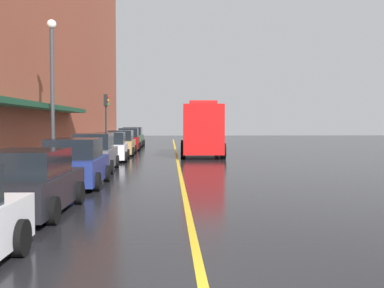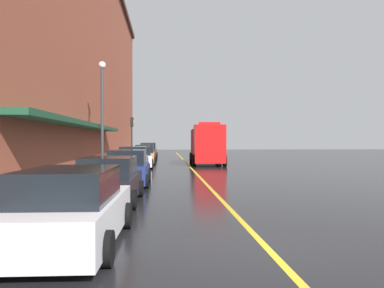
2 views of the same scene
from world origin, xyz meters
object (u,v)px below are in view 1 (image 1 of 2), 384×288
object	(u,v)px
parking_meter_1	(82,145)
parked_car_1	(29,184)
parked_car_3	(95,154)
traffic_light_near	(106,112)
fire_truck	(201,130)
street_lamp_left	(52,78)
parked_car_4	(111,148)
parked_car_6	(129,140)
parked_car_5	(121,144)
parked_car_7	(133,138)
parking_meter_0	(100,141)
parked_car_2	(75,164)

from	to	relation	value
parking_meter_1	parked_car_1	bearing A→B (deg)	-84.59
parked_car_3	traffic_light_near	xyz separation A→B (m)	(-1.27, 13.56, 2.32)
fire_truck	street_lamp_left	size ratio (longest dim) A/B	1.15
parked_car_4	parked_car_6	size ratio (longest dim) A/B	0.92
parked_car_5	street_lamp_left	size ratio (longest dim) A/B	0.69
parked_car_7	parked_car_1	bearing A→B (deg)	-179.76
parked_car_6	traffic_light_near	world-z (taller)	traffic_light_near
parked_car_7	traffic_light_near	size ratio (longest dim) A/B	1.07
parked_car_4	traffic_light_near	xyz separation A→B (m)	(-1.27, 7.48, 2.35)
parked_car_7	parked_car_5	bearing A→B (deg)	-179.26
parked_car_1	street_lamp_left	bearing A→B (deg)	11.88
parked_car_6	parking_meter_0	size ratio (longest dim) A/B	3.46
parked_car_2	street_lamp_left	bearing A→B (deg)	21.20
fire_truck	traffic_light_near	size ratio (longest dim) A/B	1.85
parking_meter_0	traffic_light_near	size ratio (longest dim) A/B	0.31
parked_car_2	parked_car_7	bearing A→B (deg)	0.21
parking_meter_1	traffic_light_near	world-z (taller)	traffic_light_near
parked_car_5	parked_car_7	distance (m)	12.27
parked_car_3	traffic_light_near	world-z (taller)	traffic_light_near
parked_car_1	parked_car_4	world-z (taller)	parked_car_4
parked_car_7	parked_car_4	bearing A→B (deg)	-179.77
parked_car_6	traffic_light_near	distance (m)	4.75
parked_car_7	parking_meter_0	size ratio (longest dim) A/B	3.47
parked_car_6	parked_car_1	bearing A→B (deg)	178.16
parked_car_3	fire_truck	bearing A→B (deg)	-30.80
parked_car_6	parked_car_7	xyz separation A→B (m)	(-0.13, 6.05, 0.01)
parked_car_4	parked_car_6	xyz separation A→B (m)	(0.10, 11.41, 0.06)
parked_car_3	parking_meter_1	world-z (taller)	parked_car_3
parked_car_1	parked_car_5	size ratio (longest dim) A/B	0.92
parked_car_4	parking_meter_1	bearing A→B (deg)	146.79
parked_car_4	street_lamp_left	xyz separation A→B (m)	(-1.93, -6.13, 3.59)
fire_truck	street_lamp_left	xyz separation A→B (m)	(-7.68, -10.28, 2.63)
parking_meter_0	parking_meter_1	bearing A→B (deg)	-90.00
parking_meter_1	street_lamp_left	world-z (taller)	street_lamp_left
parking_meter_1	parked_car_6	bearing A→B (deg)	84.00
parked_car_6	fire_truck	distance (m)	9.24
parked_car_1	fire_truck	world-z (taller)	fire_truck
parked_car_3	parking_meter_0	size ratio (longest dim) A/B	3.65
parked_car_3	parked_car_4	bearing A→B (deg)	-1.44
parking_meter_1	street_lamp_left	xyz separation A→B (m)	(-0.60, -3.92, 3.34)
parked_car_2	parked_car_1	bearing A→B (deg)	178.37
traffic_light_near	fire_truck	bearing A→B (deg)	-25.38
parking_meter_1	parked_car_4	bearing A→B (deg)	58.96
parked_car_1	parked_car_7	bearing A→B (deg)	1.40
fire_truck	street_lamp_left	distance (m)	13.10
parked_car_1	parked_car_4	xyz separation A→B (m)	(-0.04, 16.65, 0.04)
parked_car_4	parked_car_7	bearing A→B (deg)	-2.07
street_lamp_left	parked_car_2	bearing A→B (deg)	-68.62
parked_car_5	parked_car_7	xyz separation A→B (m)	(-0.13, 12.27, 0.05)
parked_car_6	traffic_light_near	bearing A→B (deg)	159.07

